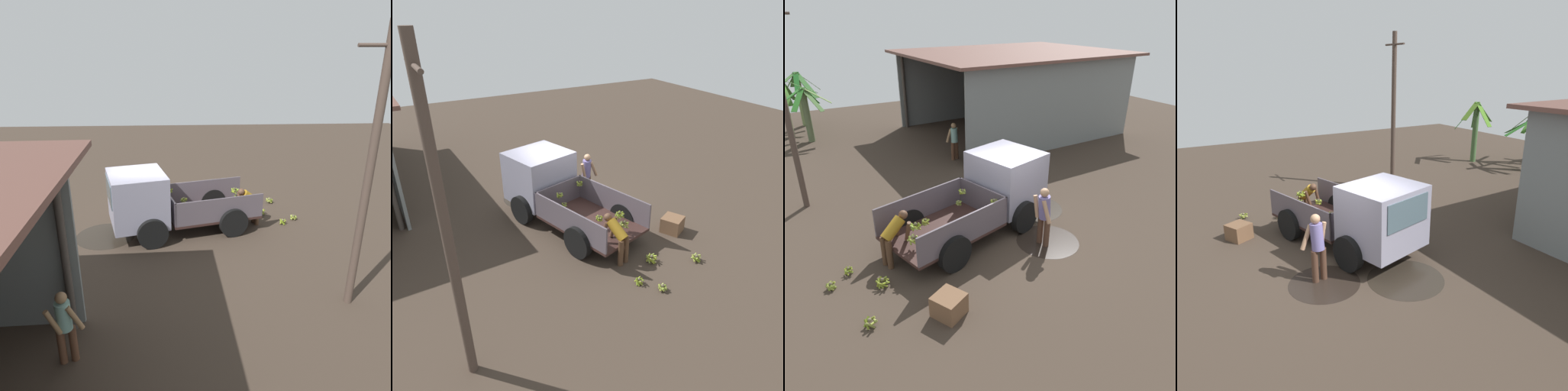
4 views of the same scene
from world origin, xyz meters
TOP-DOWN VIEW (x-y plane):
  - ground at (0.00, 0.00)m, footprint 36.00×36.00m
  - mud_patch_0 at (1.34, 0.82)m, footprint 1.83×1.83m
  - mud_patch_1 at (0.54, -0.92)m, footprint 1.67×1.67m
  - cargo_truck at (-0.14, 0.70)m, footprint 4.91×2.91m
  - utility_pole at (-4.82, 4.47)m, footprint 1.21×0.18m
  - banana_palm_0 at (-3.71, 11.47)m, footprint 2.56×2.47m
  - banana_palm_1 at (-6.47, 10.62)m, footprint 1.86×2.27m
  - banana_palm_2 at (-4.44, 12.67)m, footprint 2.73×2.48m
  - person_foreground_visitor at (0.31, -0.96)m, footprint 0.40×0.69m
  - person_worker_loading at (-3.31, 0.19)m, footprint 0.77×0.65m
  - person_bystander_near_shed at (1.14, 5.98)m, footprint 0.66×0.43m
  - banana_bunch_on_ground_0 at (-4.44, -1.63)m, footprint 0.29×0.29m
  - banana_bunch_on_ground_1 at (-3.87, -0.56)m, footprint 0.32×0.31m
  - banana_bunch_on_ground_2 at (-4.90, -0.09)m, footprint 0.24×0.24m
  - banana_bunch_on_ground_3 at (-4.43, 0.27)m, footprint 0.22×0.22m
  - wooden_crate_0 at (-2.94, -2.09)m, footprint 0.77×0.77m

SIDE VIEW (x-z plane):
  - ground at x=0.00m, z-range 0.00..0.00m
  - mud_patch_0 at x=1.34m, z-range 0.00..0.01m
  - mud_patch_1 at x=0.54m, z-range 0.00..0.01m
  - banana_bunch_on_ground_2 at x=-4.90m, z-range 0.00..0.19m
  - banana_bunch_on_ground_3 at x=-4.43m, z-range 0.01..0.21m
  - banana_bunch_on_ground_0 at x=-4.44m, z-range 0.01..0.22m
  - banana_bunch_on_ground_1 at x=-3.87m, z-range 0.01..0.24m
  - wooden_crate_0 at x=-2.94m, z-range 0.00..0.47m
  - person_worker_loading at x=-3.31m, z-range 0.12..1.43m
  - person_bystander_near_shed at x=1.14m, z-range 0.08..1.61m
  - person_foreground_visitor at x=0.31m, z-range 0.09..1.74m
  - cargo_truck at x=-0.14m, z-range 0.07..2.11m
  - banana_palm_0 at x=-3.71m, z-range 0.11..2.61m
  - banana_palm_2 at x=-4.44m, z-range 0.11..2.90m
  - banana_palm_1 at x=-6.47m, z-range 0.12..3.18m
  - utility_pole at x=-4.82m, z-range 0.08..6.07m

